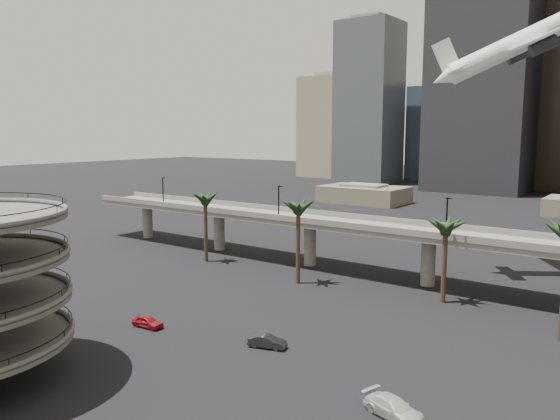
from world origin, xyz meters
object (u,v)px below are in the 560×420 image
Objects in this scene: car_b at (267,341)px; overpass at (365,232)px; car_a at (148,322)px; airborne_jet at (528,40)px; car_c at (394,408)px.

overpass is at bearing -7.72° from car_b.
overpass is 39.99m from car_a.
car_a is at bearing 85.33° from car_b.
airborne_jet is at bearing 35.63° from overpass.
car_a is 33.50m from car_c.
overpass is 47.13m from car_c.
airborne_jet is 66.31m from car_c.
car_c reaches higher than car_a.
overpass is 35.74m from car_b.
car_c is (17.71, -5.54, 0.12)m from car_b.
overpass is at bearing 47.34° from car_c.
car_c is (23.85, -40.12, -6.51)m from overpass.
car_a is (-9.60, -38.25, -6.62)m from overpass.
car_b is (6.13, -34.58, -6.63)m from overpass.
airborne_jet is 6.37× the size of car_b.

